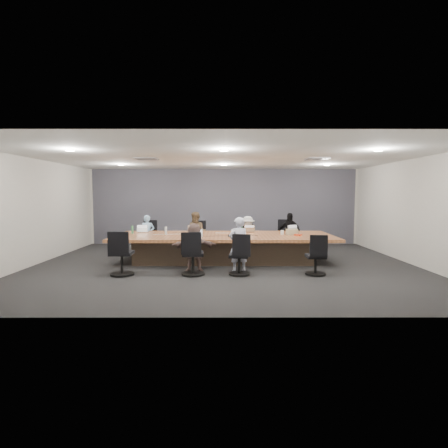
{
  "coord_description": "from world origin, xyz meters",
  "views": [
    {
      "loc": [
        -0.01,
        -9.14,
        1.85
      ],
      "look_at": [
        0.0,
        0.4,
        1.05
      ],
      "focal_mm": 28.0,
      "sensor_mm": 36.0,
      "label": 1
    }
  ],
  "objects_px": {
    "laptop_5": "(196,238)",
    "snack_packet": "(298,235)",
    "mug_brown": "(125,235)",
    "laptop_0": "(143,231)",
    "stapler": "(231,236)",
    "person_0": "(147,234)",
    "laptop_2": "(249,231)",
    "person_5": "(194,247)",
    "bottle_green_right": "(241,231)",
    "bottle_clear": "(166,231)",
    "canvas_bag": "(292,232)",
    "person_6": "(239,245)",
    "laptop_3": "(293,231)",
    "conference_table": "(224,247)",
    "chair_5": "(193,257)",
    "chair_0": "(150,239)",
    "laptop_6": "(238,238)",
    "chair_1": "(197,239)",
    "person_3": "(289,233)",
    "chair_7": "(316,260)",
    "chair_4": "(122,257)",
    "laptop_1": "(195,231)",
    "person_2": "(248,235)",
    "person_1": "(197,233)",
    "bottle_green_left": "(132,230)",
    "chair_3": "(287,238)",
    "chair_2": "(247,239)",
    "chair_6": "(239,259)"
  },
  "relations": [
    {
      "from": "chair_7",
      "to": "bottle_clear",
      "type": "relative_size",
      "value": 3.3
    },
    {
      "from": "person_0",
      "to": "stapler",
      "type": "relative_size",
      "value": 7.3
    },
    {
      "from": "chair_7",
      "to": "person_3",
      "type": "height_order",
      "value": "person_3"
    },
    {
      "from": "conference_table",
      "to": "person_6",
      "type": "xyz_separation_m",
      "value": [
        0.35,
        -1.35,
        0.26
      ]
    },
    {
      "from": "person_2",
      "to": "chair_7",
      "type": "bearing_deg",
      "value": -58.07
    },
    {
      "from": "laptop_5",
      "to": "bottle_green_left",
      "type": "relative_size",
      "value": 1.25
    },
    {
      "from": "laptop_3",
      "to": "laptop_5",
      "type": "bearing_deg",
      "value": 15.96
    },
    {
      "from": "laptop_2",
      "to": "laptop_6",
      "type": "relative_size",
      "value": 1.05
    },
    {
      "from": "person_5",
      "to": "bottle_green_right",
      "type": "bearing_deg",
      "value": -138.41
    },
    {
      "from": "person_6",
      "to": "snack_packet",
      "type": "height_order",
      "value": "person_6"
    },
    {
      "from": "bottle_clear",
      "to": "canvas_bag",
      "type": "bearing_deg",
      "value": -0.72
    },
    {
      "from": "laptop_3",
      "to": "person_2",
      "type": "bearing_deg",
      "value": -36.58
    },
    {
      "from": "laptop_6",
      "to": "bottle_green_left",
      "type": "height_order",
      "value": "bottle_green_left"
    },
    {
      "from": "chair_2",
      "to": "laptop_0",
      "type": "distance_m",
      "value": 3.33
    },
    {
      "from": "bottle_green_left",
      "to": "mug_brown",
      "type": "height_order",
      "value": "bottle_green_left"
    },
    {
      "from": "chair_5",
      "to": "mug_brown",
      "type": "xyz_separation_m",
      "value": [
        -1.93,
        1.33,
        0.37
      ]
    },
    {
      "from": "bottle_clear",
      "to": "person_2",
      "type": "bearing_deg",
      "value": 27.75
    },
    {
      "from": "bottle_green_right",
      "to": "conference_table",
      "type": "bearing_deg",
      "value": 172.12
    },
    {
      "from": "chair_3",
      "to": "person_6",
      "type": "bearing_deg",
      "value": 72.28
    },
    {
      "from": "mug_brown",
      "to": "laptop_0",
      "type": "bearing_deg",
      "value": 79.16
    },
    {
      "from": "laptop_6",
      "to": "laptop_2",
      "type": "bearing_deg",
      "value": 83.96
    },
    {
      "from": "conference_table",
      "to": "bottle_clear",
      "type": "xyz_separation_m",
      "value": [
        -1.63,
        0.09,
        0.45
      ]
    },
    {
      "from": "laptop_0",
      "to": "laptop_2",
      "type": "distance_m",
      "value": 3.18
    },
    {
      "from": "chair_4",
      "to": "person_3",
      "type": "bearing_deg",
      "value": 32.69
    },
    {
      "from": "person_0",
      "to": "person_5",
      "type": "height_order",
      "value": "person_0"
    },
    {
      "from": "bottle_green_right",
      "to": "chair_0",
      "type": "bearing_deg",
      "value": 148.72
    },
    {
      "from": "chair_5",
      "to": "chair_7",
      "type": "distance_m",
      "value": 2.83
    },
    {
      "from": "conference_table",
      "to": "laptop_1",
      "type": "bearing_deg",
      "value": 137.39
    },
    {
      "from": "chair_1",
      "to": "chair_3",
      "type": "relative_size",
      "value": 0.92
    },
    {
      "from": "chair_4",
      "to": "person_6",
      "type": "relative_size",
      "value": 0.65
    },
    {
      "from": "bottle_green_left",
      "to": "bottle_green_right",
      "type": "distance_m",
      "value": 3.12
    },
    {
      "from": "person_2",
      "to": "person_6",
      "type": "xyz_separation_m",
      "value": [
        -0.41,
        -2.7,
        0.07
      ]
    },
    {
      "from": "person_5",
      "to": "chair_0",
      "type": "bearing_deg",
      "value": -66.07
    },
    {
      "from": "conference_table",
      "to": "person_2",
      "type": "xyz_separation_m",
      "value": [
        0.76,
        1.35,
        0.19
      ]
    },
    {
      "from": "chair_3",
      "to": "stapler",
      "type": "relative_size",
      "value": 5.17
    },
    {
      "from": "chair_5",
      "to": "chair_3",
      "type": "bearing_deg",
      "value": 45.83
    },
    {
      "from": "person_6",
      "to": "laptop_2",
      "type": "bearing_deg",
      "value": -112.28
    },
    {
      "from": "person_1",
      "to": "person_5",
      "type": "bearing_deg",
      "value": -74.89
    },
    {
      "from": "laptop_5",
      "to": "stapler",
      "type": "xyz_separation_m",
      "value": [
        0.91,
        0.34,
        0.02
      ]
    },
    {
      "from": "person_6",
      "to": "laptop_6",
      "type": "distance_m",
      "value": 0.56
    },
    {
      "from": "chair_2",
      "to": "chair_3",
      "type": "relative_size",
      "value": 0.93
    },
    {
      "from": "laptop_5",
      "to": "snack_packet",
      "type": "height_order",
      "value": "snack_packet"
    },
    {
      "from": "person_2",
      "to": "stapler",
      "type": "distance_m",
      "value": 1.91
    },
    {
      "from": "laptop_0",
      "to": "chair_0",
      "type": "bearing_deg",
      "value": -88.88
    },
    {
      "from": "person_3",
      "to": "laptop_3",
      "type": "distance_m",
      "value": 0.56
    },
    {
      "from": "chair_1",
      "to": "person_6",
      "type": "distance_m",
      "value": 3.3
    },
    {
      "from": "chair_1",
      "to": "laptop_2",
      "type": "bearing_deg",
      "value": 136.9
    },
    {
      "from": "conference_table",
      "to": "chair_5",
      "type": "distance_m",
      "value": 1.85
    },
    {
      "from": "chair_6",
      "to": "bottle_green_right",
      "type": "bearing_deg",
      "value": 95.22
    },
    {
      "from": "chair_1",
      "to": "laptop_5",
      "type": "relative_size",
      "value": 2.75
    }
  ]
}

